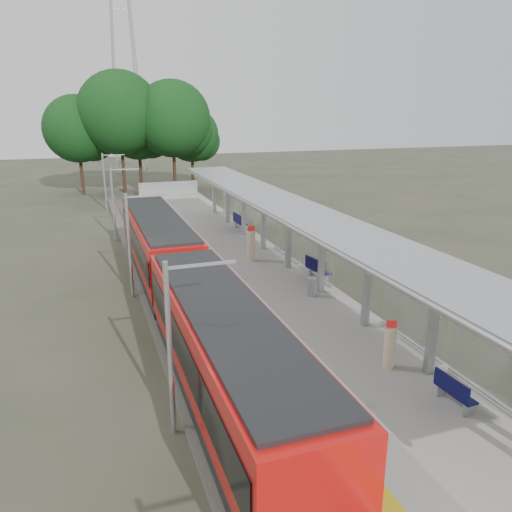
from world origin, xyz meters
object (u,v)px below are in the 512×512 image
Objects in this scene: train at (182,282)px; info_pillar_near at (389,347)px; litter_bin at (312,287)px; bench_mid at (317,268)px; bench_far at (239,221)px; bench_near at (454,391)px; info_pillar_far at (251,246)px.

train is 9.53m from info_pillar_near.
train is 5.97m from litter_bin.
bench_mid is at bearing 58.65° from litter_bin.
train is at bearing 144.26° from info_pillar_near.
bench_far is 1.98× the size of litter_bin.
train is 7.21m from bench_mid.
train is 19.61× the size of bench_near.
train reaches higher than bench_near.
train reaches higher than bench_mid.
info_pillar_near is 0.84× the size of info_pillar_far.
bench_near is 11.57m from bench_mid.
bench_far is at bearing 82.55° from bench_mid.
bench_mid is 11.71m from bench_far.
bench_mid is 0.84× the size of info_pillar_far.
bench_mid is 0.99× the size of bench_far.
train is 16.09× the size of bench_far.
info_pillar_far is at bearing 106.22° from bench_mid.
bench_mid reaches higher than bench_near.
train is 14.43m from bench_far.
bench_mid is at bearing 81.43° from bench_near.
bench_near is 2.62m from info_pillar_near.
bench_near is 9.50m from litter_bin.
info_pillar_far reaches higher than bench_far.
train is 7.36m from info_pillar_far.
info_pillar_near is 6.95m from litter_bin.
bench_near is 1.62× the size of litter_bin.
bench_mid reaches higher than litter_bin.
info_pillar_near is (-1.66, -8.94, 0.15)m from bench_mid.
train reaches higher than bench_far.
litter_bin is (5.88, -0.88, -0.62)m from train.
bench_far is at bearing 77.19° from info_pillar_far.
bench_mid is 4.75m from info_pillar_far.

